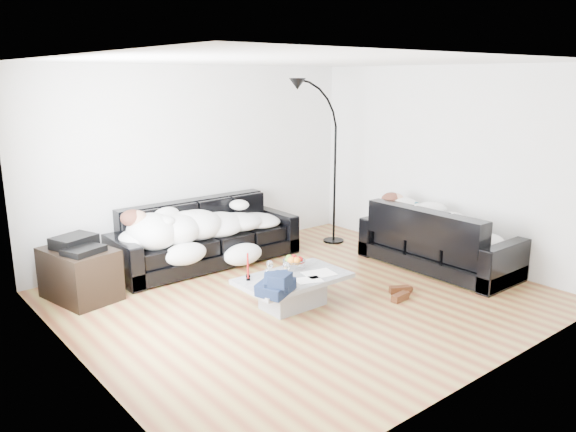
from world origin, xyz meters
TOP-DOWN VIEW (x-y plane):
  - ground at (0.00, 0.00)m, footprint 5.00×5.00m
  - wall_back at (0.00, 2.25)m, footprint 5.00×0.02m
  - wall_left at (-2.50, 0.00)m, footprint 0.02×4.50m
  - wall_right at (2.50, 0.00)m, footprint 0.02×4.50m
  - ceiling at (0.00, 0.00)m, footprint 5.00×5.00m
  - sofa_back at (-0.23, 1.74)m, footprint 2.52×0.87m
  - sofa_right at (2.03, -0.32)m, footprint 0.88×2.04m
  - sleeper_back at (-0.23, 1.69)m, footprint 2.13×0.74m
  - sleeper_right at (2.03, -0.32)m, footprint 0.74×1.75m
  - teal_cushion at (1.97, 0.31)m, footprint 0.42×0.38m
  - coffee_table at (-0.26, -0.11)m, footprint 1.20×0.70m
  - fruit_bowl at (-0.09, 0.09)m, footprint 0.31×0.31m
  - wine_glass_a at (-0.46, 0.04)m, footprint 0.08×0.08m
  - wine_glass_b at (-0.60, -0.10)m, footprint 0.07×0.07m
  - wine_glass_c at (-0.37, -0.13)m, footprint 0.10×0.10m
  - candle_left at (-0.71, 0.09)m, footprint 0.05×0.05m
  - candle_right at (-0.66, 0.18)m, footprint 0.05×0.05m
  - newspaper_a at (0.00, -0.24)m, footprint 0.38×0.32m
  - newspaper_b at (-0.22, -0.32)m, footprint 0.32×0.27m
  - navy_jacket at (-0.73, -0.40)m, footprint 0.48×0.45m
  - shoes at (0.85, -0.67)m, footprint 0.43×0.34m
  - av_cabinet at (-1.97, 1.59)m, footprint 0.74×0.95m
  - stereo at (-1.97, 1.59)m, footprint 0.53×0.47m
  - floor_lamp at (1.81, 1.42)m, footprint 0.80×0.37m

SIDE VIEW (x-z plane):
  - ground at x=0.00m, z-range 0.00..0.00m
  - shoes at x=0.85m, z-range 0.00..0.09m
  - coffee_table at x=-0.26m, z-range 0.00..0.35m
  - av_cabinet at x=-1.97m, z-range 0.00..0.58m
  - newspaper_b at x=-0.22m, z-range 0.35..0.36m
  - newspaper_a at x=0.00m, z-range 0.35..0.36m
  - sofa_back at x=-0.23m, z-range 0.00..0.82m
  - sofa_right at x=2.03m, z-range 0.00..0.83m
  - fruit_bowl at x=-0.09m, z-range 0.35..0.51m
  - wine_glass_b at x=-0.60m, z-range 0.35..0.51m
  - wine_glass_a at x=-0.46m, z-range 0.35..0.52m
  - wine_glass_c at x=-0.37m, z-range 0.35..0.54m
  - candle_left at x=-0.71m, z-range 0.35..0.59m
  - candle_right at x=-0.66m, z-range 0.35..0.62m
  - navy_jacket at x=-0.73m, z-range 0.43..0.62m
  - sleeper_back at x=-0.23m, z-range 0.42..0.85m
  - sleeper_right at x=2.03m, z-range 0.42..0.85m
  - stereo at x=-1.97m, z-range 0.58..0.71m
  - teal_cushion at x=1.97m, z-range 0.62..0.82m
  - floor_lamp at x=1.81m, z-range 0.00..2.14m
  - wall_back at x=0.00m, z-range 0.00..2.60m
  - wall_left at x=-2.50m, z-range 0.00..2.60m
  - wall_right at x=2.50m, z-range 0.00..2.60m
  - ceiling at x=0.00m, z-range 2.60..2.60m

